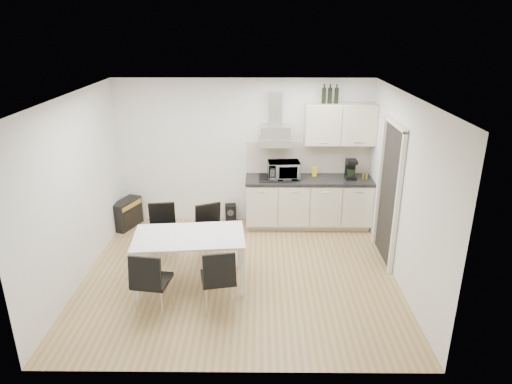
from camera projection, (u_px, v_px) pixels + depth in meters
ground at (240, 274)px, 6.71m from camera, size 4.50×4.50×0.00m
wall_back at (244, 152)px, 8.13m from camera, size 4.50×0.10×2.60m
wall_front at (230, 265)px, 4.38m from camera, size 4.50×0.10×2.60m
wall_left at (76, 191)px, 6.27m from camera, size 0.10×4.00×2.60m
wall_right at (403, 192)px, 6.24m from camera, size 0.10×4.00×2.60m
ceiling at (238, 96)px, 5.80m from camera, size 4.50×4.50×0.00m
doorway at (388, 195)px, 6.84m from camera, size 0.08×1.04×2.10m
kitchenette at (311, 182)px, 8.04m from camera, size 2.22×0.64×2.52m
dining_table at (189, 240)px, 6.25m from camera, size 1.58×1.00×0.75m
chair_far_left at (163, 234)px, 6.98m from camera, size 0.51×0.56×0.88m
chair_far_right at (213, 234)px, 6.96m from camera, size 0.61×0.64×0.88m
chair_near_left at (152, 282)px, 5.70m from camera, size 0.51×0.56×0.88m
chair_near_right at (218, 279)px, 5.77m from camera, size 0.53×0.58×0.88m
guitar_amp at (127, 214)px, 8.18m from camera, size 0.46×0.66×0.51m
floor_speaker at (231, 213)px, 8.44m from camera, size 0.21×0.19×0.33m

